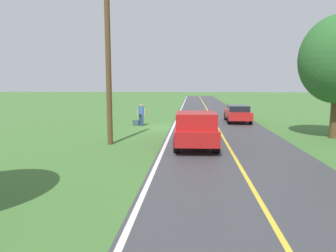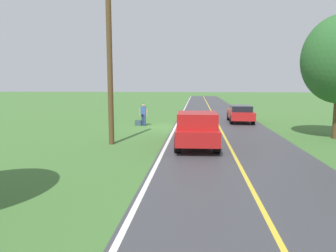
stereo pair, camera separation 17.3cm
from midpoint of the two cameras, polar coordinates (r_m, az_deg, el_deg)
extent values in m
plane|color=#427033|center=(22.77, -0.84, -0.24)|extent=(200.00, 200.00, 0.00)
cube|color=#3D3D42|center=(22.71, 9.77, -0.37)|extent=(6.87, 120.00, 0.00)
cube|color=silver|center=(22.69, 1.54, -0.26)|extent=(0.16, 117.60, 0.00)
cube|color=gold|center=(22.71, 9.77, -0.36)|extent=(0.14, 117.60, 0.00)
cylinder|color=navy|center=(23.55, -4.13, 1.08)|extent=(0.18, 0.18, 0.88)
cylinder|color=navy|center=(23.84, -4.50, 1.16)|extent=(0.18, 0.18, 0.88)
cube|color=#335999|center=(23.62, -4.33, 2.88)|extent=(0.42, 0.29, 0.58)
sphere|color=tan|center=(23.59, -4.34, 3.86)|extent=(0.23, 0.23, 0.23)
sphere|color=#4C564C|center=(23.59, -4.34, 4.04)|extent=(0.20, 0.20, 0.20)
cube|color=black|center=(23.81, -4.21, 2.99)|extent=(0.34, 0.23, 0.44)
cylinder|color=tan|center=(23.55, -3.73, 2.60)|extent=(0.10, 0.10, 0.58)
cylinder|color=tan|center=(23.68, -4.95, 2.62)|extent=(0.10, 0.10, 0.58)
cube|color=#384C56|center=(23.78, -5.32, 0.58)|extent=(0.47, 0.24, 0.42)
cube|color=#B21919|center=(16.04, 5.53, -0.95)|extent=(2.15, 5.45, 0.70)
cube|color=#B21919|center=(14.76, 5.70, 1.08)|extent=(1.90, 2.21, 0.72)
cube|color=black|center=(14.76, 5.71, 1.36)|extent=(1.71, 1.34, 0.43)
cube|color=#B21919|center=(17.09, 8.60, 1.48)|extent=(0.18, 3.03, 0.45)
cube|color=#B21919|center=(17.03, 2.28, 1.54)|extent=(0.18, 3.03, 0.45)
cube|color=#B21919|center=(18.53, 5.31, 2.02)|extent=(1.84, 0.15, 0.45)
cylinder|color=black|center=(14.43, 9.30, -3.40)|extent=(0.32, 0.81, 0.80)
cylinder|color=black|center=(14.37, 2.13, -3.35)|extent=(0.32, 0.81, 0.80)
cylinder|color=black|center=(17.67, 8.28, -1.33)|extent=(0.32, 0.81, 0.80)
cylinder|color=black|center=(17.62, 2.43, -1.29)|extent=(0.32, 0.81, 0.80)
cube|color=red|center=(26.52, 13.33, 2.08)|extent=(1.93, 4.43, 0.62)
cube|color=black|center=(26.28, 13.42, 3.20)|extent=(1.67, 2.40, 0.46)
cylinder|color=black|center=(27.85, 11.24, 1.76)|extent=(0.25, 0.66, 0.66)
cylinder|color=black|center=(28.04, 14.68, 1.69)|extent=(0.25, 0.66, 0.66)
cylinder|color=black|center=(25.07, 11.78, 1.09)|extent=(0.25, 0.66, 0.66)
cylinder|color=black|center=(25.29, 15.59, 1.03)|extent=(0.25, 0.66, 0.66)
cylinder|color=brown|center=(16.42, -10.35, 10.56)|extent=(0.28, 0.28, 8.01)
camera|label=1|loc=(0.09, -89.58, 0.06)|focal=33.12mm
camera|label=2|loc=(0.09, 90.42, -0.06)|focal=33.12mm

